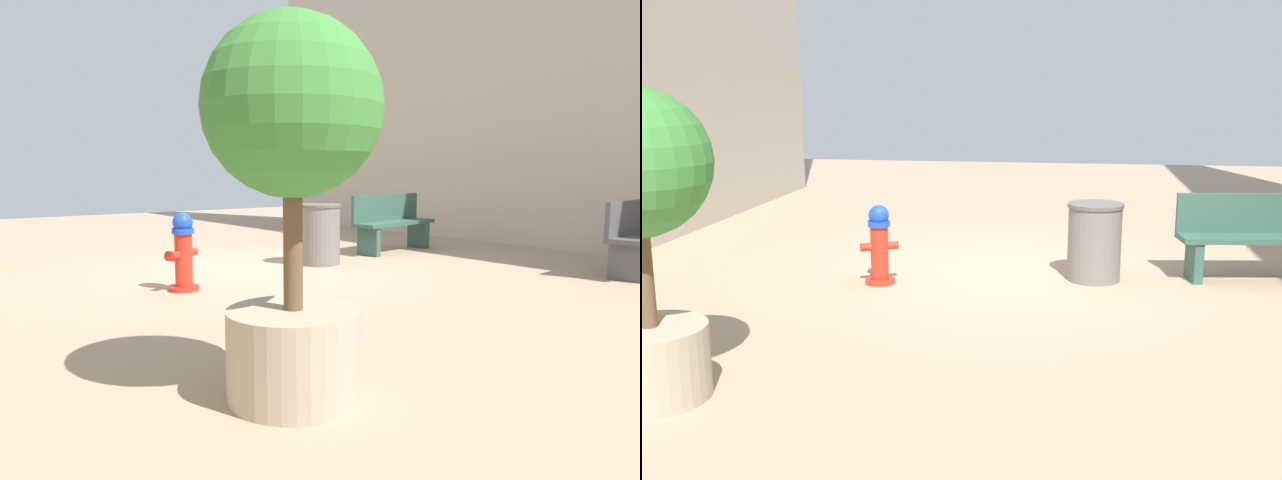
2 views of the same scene
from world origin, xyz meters
TOP-DOWN VIEW (x-y plane):
  - ground_plane at (0.00, 0.00)m, footprint 23.40×23.40m
  - fire_hydrant at (1.50, 0.71)m, footprint 0.41×0.39m
  - bench_near at (-2.59, -0.08)m, footprint 1.77×0.66m
  - trash_bin at (-0.82, 0.22)m, footprint 0.62×0.62m

SIDE VIEW (x-z plane):
  - ground_plane at x=0.00m, z-range 0.00..0.00m
  - trash_bin at x=-0.82m, z-range 0.00..0.86m
  - fire_hydrant at x=1.50m, z-range 0.00..0.87m
  - bench_near at x=-2.59m, z-range 0.02..0.97m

